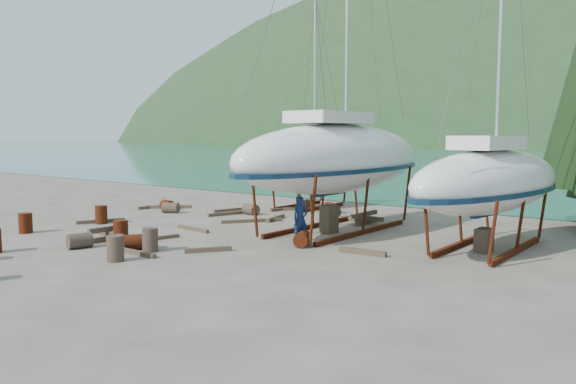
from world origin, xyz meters
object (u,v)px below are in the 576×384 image
Objects in this scene: large_sailboat_far at (490,180)px; worker at (300,219)px; large_sailboat_near at (338,158)px; small_sailboat_shore at (310,174)px.

worker is at bearing -147.54° from large_sailboat_far.
worker is at bearing -84.91° from large_sailboat_near.
small_sailboat_shore is 10.76m from worker.
small_sailboat_shore is at bearing 53.88° from worker.
large_sailboat_near is 8.29m from small_sailboat_shore.
large_sailboat_far is at bearing 1.20° from large_sailboat_near.
small_sailboat_shore is 6.63× the size of worker.
large_sailboat_far is at bearing -10.90° from small_sailboat_shore.
large_sailboat_near reaches higher than worker.
worker is (5.94, -8.90, -1.10)m from small_sailboat_shore.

